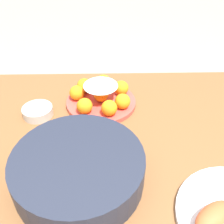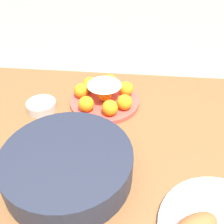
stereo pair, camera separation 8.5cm
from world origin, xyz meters
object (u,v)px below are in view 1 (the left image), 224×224
at_px(sauce_bowl, 38,111).
at_px(dining_table, 124,164).
at_px(serving_bowl, 78,167).
at_px(cake_plate, 101,97).

bearing_deg(sauce_bowl, dining_table, 154.22).
bearing_deg(serving_bowl, dining_table, -133.52).
relative_size(dining_table, cake_plate, 5.87).
relative_size(cake_plate, sauce_bowl, 2.45).
xyz_separation_m(dining_table, sauce_bowl, (0.29, -0.14, 0.12)).
bearing_deg(cake_plate, sauce_bowl, 15.69).
height_order(dining_table, cake_plate, cake_plate).
bearing_deg(sauce_bowl, cake_plate, -164.31).
height_order(dining_table, serving_bowl, serving_bowl).
distance_m(cake_plate, serving_bowl, 0.34).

